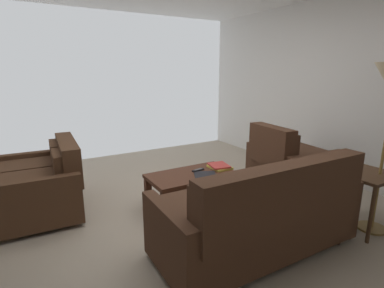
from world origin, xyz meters
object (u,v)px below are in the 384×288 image
at_px(end_table, 364,181).
at_px(tv_remote, 198,170).
at_px(sofa_main, 261,213).
at_px(book_stack, 219,166).
at_px(armchair_side, 288,163).
at_px(loose_magazine, 205,176).
at_px(loveseat_near, 42,183).
at_px(coffee_table, 191,179).

bearing_deg(end_table, tv_remote, -50.43).
height_order(sofa_main, book_stack, sofa_main).
relative_size(end_table, armchair_side, 0.60).
height_order(book_stack, loose_magazine, book_stack).
height_order(loveseat_near, book_stack, loveseat_near).
height_order(coffee_table, end_table, end_table).
distance_m(sofa_main, armchair_side, 1.61).
relative_size(end_table, tv_remote, 3.60).
distance_m(loveseat_near, coffee_table, 1.68).
bearing_deg(book_stack, coffee_table, -0.37).
relative_size(loveseat_near, book_stack, 4.23).
height_order(tv_remote, loose_magazine, tv_remote).
relative_size(sofa_main, armchair_side, 1.84).
relative_size(sofa_main, book_stack, 6.28).
xyz_separation_m(coffee_table, tv_remote, (-0.12, -0.04, 0.08)).
relative_size(coffee_table, end_table, 1.69).
bearing_deg(book_stack, end_table, 122.53).
bearing_deg(sofa_main, end_table, 171.41).
bearing_deg(armchair_side, book_stack, -12.67).
xyz_separation_m(sofa_main, loose_magazine, (-0.06, -0.97, 0.02)).
relative_size(loveseat_near, loose_magazine, 4.03).
height_order(loveseat_near, loose_magazine, loveseat_near).
relative_size(loveseat_near, tv_remote, 7.46).
distance_m(coffee_table, loose_magazine, 0.20).
xyz_separation_m(armchair_side, loose_magazine, (1.28, -0.07, 0.04)).
xyz_separation_m(armchair_side, tv_remote, (1.26, -0.26, 0.04)).
bearing_deg(end_table, book_stack, -57.47).
bearing_deg(loveseat_near, sofa_main, 130.14).
bearing_deg(loveseat_near, armchair_side, 161.96).
xyz_separation_m(end_table, loose_magazine, (1.13, -1.15, -0.09)).
bearing_deg(loose_magazine, coffee_table, -31.75).
xyz_separation_m(tv_remote, loose_magazine, (0.02, 0.20, -0.01)).
relative_size(armchair_side, tv_remote, 6.01).
xyz_separation_m(sofa_main, armchair_side, (-1.34, -0.90, -0.01)).
xyz_separation_m(book_stack, loose_magazine, (0.30, 0.15, -0.02)).
xyz_separation_m(sofa_main, loveseat_near, (1.56, -1.85, -0.03)).
bearing_deg(coffee_table, end_table, 133.32).
height_order(coffee_table, book_stack, book_stack).
bearing_deg(armchair_side, sofa_main, 34.00).
xyz_separation_m(sofa_main, tv_remote, (-0.08, -1.17, 0.03)).
bearing_deg(tv_remote, book_stack, 171.21).
distance_m(end_table, book_stack, 1.55).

